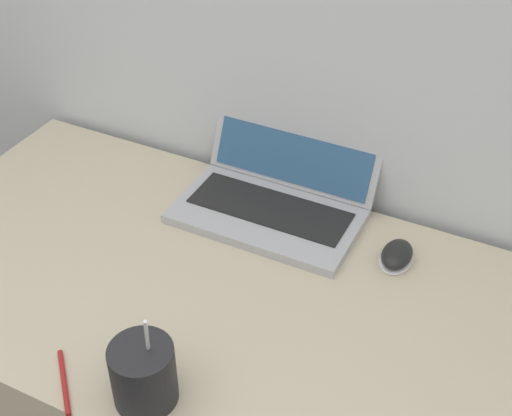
# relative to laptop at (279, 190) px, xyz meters

# --- Properties ---
(desk) EXTENTS (1.34, 0.70, 0.74)m
(desk) POSITION_rel_laptop_xyz_m (-0.00, -0.27, -0.41)
(desk) COLOR beige
(desk) RESTS_ON ground_plane
(laptop) EXTENTS (0.38, 0.30, 0.20)m
(laptop) POSITION_rel_laptop_xyz_m (0.00, 0.00, 0.00)
(laptop) COLOR #ADADB2
(laptop) RESTS_ON desk
(drink_cup) EXTENTS (0.10, 0.10, 0.19)m
(drink_cup) POSITION_rel_laptop_xyz_m (0.02, -0.54, 0.01)
(drink_cup) COLOR #232326
(drink_cup) RESTS_ON desk
(computer_mouse) EXTENTS (0.06, 0.09, 0.03)m
(computer_mouse) POSITION_rel_laptop_xyz_m (0.28, -0.05, -0.03)
(computer_mouse) COLOR white
(computer_mouse) RESTS_ON desk
(pen) EXTENTS (0.10, 0.10, 0.01)m
(pen) POSITION_rel_laptop_xyz_m (-0.11, -0.58, -0.04)
(pen) COLOR #A51E1E
(pen) RESTS_ON desk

